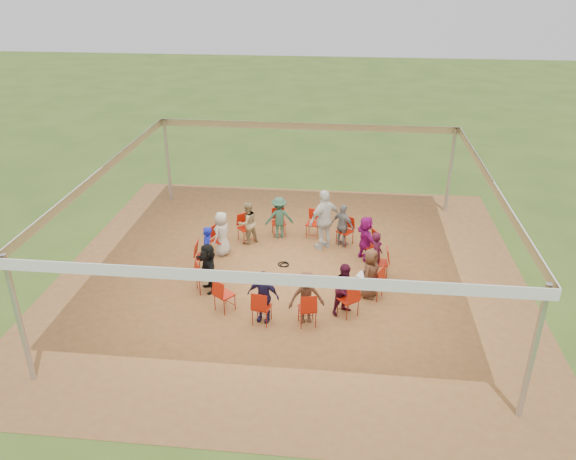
# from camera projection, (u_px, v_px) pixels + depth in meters

# --- Properties ---
(ground) EXTENTS (80.00, 80.00, 0.00)m
(ground) POSITION_uv_depth(u_px,v_px,m) (291.00, 274.00, 15.95)
(ground) COLOR #3B581B
(ground) RESTS_ON ground
(dirt_patch) EXTENTS (13.00, 13.00, 0.00)m
(dirt_patch) POSITION_uv_depth(u_px,v_px,m) (291.00, 273.00, 15.94)
(dirt_patch) COLOR brown
(dirt_patch) RESTS_ON ground
(tent) EXTENTS (10.33, 10.33, 3.00)m
(tent) POSITION_uv_depth(u_px,v_px,m) (291.00, 196.00, 14.92)
(tent) COLOR #B2B2B7
(tent) RESTS_ON ground
(chair_0) EXTENTS (0.57, 0.56, 0.90)m
(chair_0) POSITION_uv_depth(u_px,v_px,m) (374.00, 283.00, 14.64)
(chair_0) COLOR #AA1807
(chair_0) RESTS_ON ground
(chair_1) EXTENTS (0.46, 0.44, 0.90)m
(chair_1) POSITION_uv_depth(u_px,v_px,m) (380.00, 263.00, 15.59)
(chair_1) COLOR #AA1807
(chair_1) RESTS_ON ground
(chair_2) EXTENTS (0.59, 0.58, 0.90)m
(chair_2) POSITION_uv_depth(u_px,v_px,m) (369.00, 245.00, 16.58)
(chair_2) COLOR #AA1807
(chair_2) RESTS_ON ground
(chair_3) EXTENTS (0.60, 0.60, 0.90)m
(chair_3) POSITION_uv_depth(u_px,v_px,m) (345.00, 231.00, 17.40)
(chair_3) COLOR #AA1807
(chair_3) RESTS_ON ground
(chair_4) EXTENTS (0.49, 0.51, 0.90)m
(chair_4) POSITION_uv_depth(u_px,v_px,m) (313.00, 224.00, 17.90)
(chair_4) COLOR #AA1807
(chair_4) RESTS_ON ground
(chair_5) EXTENTS (0.52, 0.53, 0.90)m
(chair_5) POSITION_uv_depth(u_px,v_px,m) (279.00, 223.00, 17.97)
(chair_5) COLOR #AA1807
(chair_5) RESTS_ON ground
(chair_6) EXTENTS (0.61, 0.61, 0.90)m
(chair_6) POSITION_uv_depth(u_px,v_px,m) (246.00, 228.00, 17.60)
(chair_6) COLOR #AA1807
(chair_6) RESTS_ON ground
(chair_7) EXTENTS (0.57, 0.56, 0.90)m
(chair_7) POSITION_uv_depth(u_px,v_px,m) (219.00, 240.00, 16.86)
(chair_7) COLOR #AA1807
(chair_7) RESTS_ON ground
(chair_8) EXTENTS (0.46, 0.44, 0.90)m
(chair_8) POSITION_uv_depth(u_px,v_px,m) (204.00, 257.00, 15.91)
(chair_8) COLOR #AA1807
(chair_8) RESTS_ON ground
(chair_9) EXTENTS (0.59, 0.58, 0.90)m
(chair_9) POSITION_uv_depth(u_px,v_px,m) (204.00, 276.00, 14.92)
(chair_9) COLOR #AA1807
(chair_9) RESTS_ON ground
(chair_10) EXTENTS (0.60, 0.60, 0.90)m
(chair_10) POSITION_uv_depth(u_px,v_px,m) (224.00, 295.00, 14.10)
(chair_10) COLOR #AA1807
(chair_10) RESTS_ON ground
(chair_11) EXTENTS (0.49, 0.51, 0.90)m
(chair_11) POSITION_uv_depth(u_px,v_px,m) (262.00, 307.00, 13.61)
(chair_11) COLOR #AA1807
(chair_11) RESTS_ON ground
(chair_12) EXTENTS (0.52, 0.53, 0.90)m
(chair_12) POSITION_uv_depth(u_px,v_px,m) (307.00, 309.00, 13.54)
(chair_12) COLOR #AA1807
(chair_12) RESTS_ON ground
(chair_13) EXTENTS (0.61, 0.61, 0.90)m
(chair_13) POSITION_uv_depth(u_px,v_px,m) (348.00, 300.00, 13.91)
(chair_13) COLOR #AA1807
(chair_13) RESTS_ON ground
(person_seated_0) EXTENTS (0.61, 0.77, 1.37)m
(person_seated_0) POSITION_uv_depth(u_px,v_px,m) (370.00, 273.00, 14.59)
(person_seated_0) COLOR #4F2F1E
(person_seated_0) RESTS_ON ground
(person_seated_1) EXTENTS (0.35, 0.51, 1.37)m
(person_seated_1) POSITION_uv_depth(u_px,v_px,m) (376.00, 255.00, 15.50)
(person_seated_1) COLOR #390B1E
(person_seated_1) RESTS_ON ground
(person_seated_2) EXTENTS (1.02, 1.35, 1.37)m
(person_seated_2) POSITION_uv_depth(u_px,v_px,m) (366.00, 238.00, 16.43)
(person_seated_2) COLOR #850E67
(person_seated_2) RESTS_ON ground
(person_seated_3) EXTENTS (0.89, 0.81, 1.37)m
(person_seated_3) POSITION_uv_depth(u_px,v_px,m) (343.00, 226.00, 17.22)
(person_seated_3) COLOR gray
(person_seated_3) RESTS_ON ground
(person_seated_4) EXTENTS (0.97, 0.65, 1.37)m
(person_seated_4) POSITION_uv_depth(u_px,v_px,m) (279.00, 217.00, 17.75)
(person_seated_4) COLOR #29503C
(person_seated_4) RESTS_ON ground
(person_seated_5) EXTENTS (0.76, 0.73, 1.37)m
(person_seated_5) POSITION_uv_depth(u_px,v_px,m) (248.00, 223.00, 17.40)
(person_seated_5) COLOR #98855B
(person_seated_5) RESTS_ON ground
(person_seated_6) EXTENTS (0.61, 0.77, 1.37)m
(person_seated_6) POSITION_uv_depth(u_px,v_px,m) (222.00, 234.00, 16.70)
(person_seated_6) COLOR #AEA899
(person_seated_6) RESTS_ON ground
(person_seated_7) EXTENTS (0.35, 0.51, 1.37)m
(person_seated_7) POSITION_uv_depth(u_px,v_px,m) (207.00, 249.00, 15.80)
(person_seated_7) COLOR #0F1892
(person_seated_7) RESTS_ON ground
(person_seated_8) EXTENTS (1.02, 1.35, 1.37)m
(person_seated_8) POSITION_uv_depth(u_px,v_px,m) (208.00, 268.00, 14.86)
(person_seated_8) COLOR black
(person_seated_8) RESTS_ON ground
(person_seated_9) EXTENTS (0.87, 0.55, 1.37)m
(person_seated_9) POSITION_uv_depth(u_px,v_px,m) (263.00, 296.00, 13.61)
(person_seated_9) COLOR #221B46
(person_seated_9) RESTS_ON ground
(person_seated_10) EXTENTS (0.97, 0.65, 1.37)m
(person_seated_10) POSITION_uv_depth(u_px,v_px,m) (306.00, 298.00, 13.54)
(person_seated_10) COLOR #4F2F1E
(person_seated_10) RESTS_ON ground
(person_seated_11) EXTENTS (0.76, 0.73, 1.37)m
(person_seated_11) POSITION_uv_depth(u_px,v_px,m) (345.00, 289.00, 13.89)
(person_seated_11) COLOR #390B1E
(person_seated_11) RESTS_ON ground
(standing_person) EXTENTS (1.22, 1.16, 1.91)m
(standing_person) POSITION_uv_depth(u_px,v_px,m) (325.00, 220.00, 16.95)
(standing_person) COLOR silver
(standing_person) RESTS_ON ground
(cable_coil) EXTENTS (0.33, 0.33, 0.03)m
(cable_coil) POSITION_uv_depth(u_px,v_px,m) (284.00, 264.00, 16.38)
(cable_coil) COLOR black
(cable_coil) RESTS_ON ground
(laptop) EXTENTS (0.38, 0.41, 0.23)m
(laptop) POSITION_uv_depth(u_px,v_px,m) (364.00, 273.00, 14.68)
(laptop) COLOR #B7B7BC
(laptop) RESTS_ON ground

